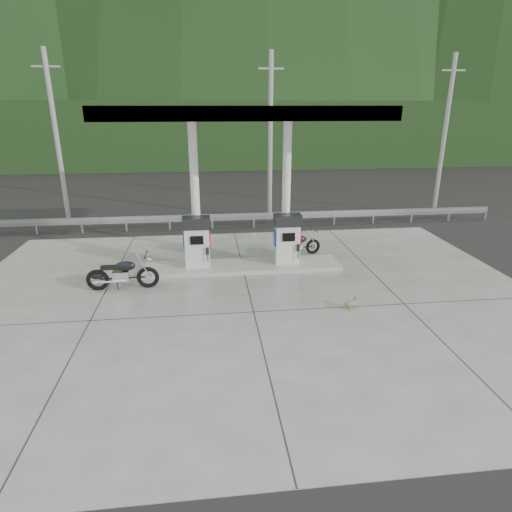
{
  "coord_description": "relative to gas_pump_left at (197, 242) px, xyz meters",
  "views": [
    {
      "loc": [
        -1.2,
        -11.88,
        5.57
      ],
      "look_at": [
        0.3,
        1.0,
        1.0
      ],
      "focal_mm": 30.0,
      "sensor_mm": 36.0,
      "label": 1
    }
  ],
  "objects": [
    {
      "name": "gas_pump_right",
      "position": [
        3.2,
        0.0,
        0.0
      ],
      "size": [
        0.95,
        0.55,
        1.8
      ],
      "primitive_type": null,
      "color": "silver",
      "rests_on": "pump_island"
    },
    {
      "name": "utility_pole_a",
      "position": [
        -6.4,
        7.0,
        2.93
      ],
      "size": [
        0.22,
        0.22,
        8.0
      ],
      "primitive_type": "cylinder",
      "color": "gray",
      "rests_on": "ground"
    },
    {
      "name": "ground",
      "position": [
        1.6,
        -2.5,
        -1.07
      ],
      "size": [
        160.0,
        160.0,
        0.0
      ],
      "primitive_type": "plane",
      "color": "black",
      "rests_on": "ground"
    },
    {
      "name": "utility_pole_b",
      "position": [
        3.6,
        7.0,
        2.93
      ],
      "size": [
        0.22,
        0.22,
        8.0
      ],
      "primitive_type": "cylinder",
      "color": "gray",
      "rests_on": "ground"
    },
    {
      "name": "gas_pump_left",
      "position": [
        0.0,
        0.0,
        0.0
      ],
      "size": [
        0.95,
        0.55,
        1.8
      ],
      "primitive_type": null,
      "color": "silver",
      "rests_on": "pump_island"
    },
    {
      "name": "pump_island",
      "position": [
        1.6,
        0.0,
        -0.98
      ],
      "size": [
        7.0,
        1.4,
        0.15
      ],
      "primitive_type": "cube",
      "color": "gray",
      "rests_on": "forecourt_apron"
    },
    {
      "name": "tree_band",
      "position": [
        1.6,
        27.5,
        1.93
      ],
      "size": [
        80.0,
        6.0,
        6.0
      ],
      "primitive_type": "cube",
      "color": "black",
      "rests_on": "ground"
    },
    {
      "name": "canopy_column_left",
      "position": [
        0.0,
        0.4,
        1.6
      ],
      "size": [
        0.3,
        0.3,
        5.0
      ],
      "primitive_type": "cylinder",
      "color": "white",
      "rests_on": "pump_island"
    },
    {
      "name": "canopy_roof",
      "position": [
        1.6,
        0.0,
        4.3
      ],
      "size": [
        8.5,
        5.0,
        0.4
      ],
      "primitive_type": "cube",
      "color": "white",
      "rests_on": "canopy_column_left"
    },
    {
      "name": "utility_pole_c",
      "position": [
        12.6,
        7.0,
        2.93
      ],
      "size": [
        0.22,
        0.22,
        8.0
      ],
      "primitive_type": "cylinder",
      "color": "gray",
      "rests_on": "ground"
    },
    {
      "name": "guardrail",
      "position": [
        1.6,
        5.5,
        -0.36
      ],
      "size": [
        26.0,
        0.16,
        1.42
      ],
      "primitive_type": null,
      "color": "#989A9F",
      "rests_on": "ground"
    },
    {
      "name": "forecourt_apron",
      "position": [
        1.6,
        -2.5,
        -1.06
      ],
      "size": [
        18.0,
        14.0,
        0.02
      ],
      "primitive_type": "cube",
      "color": "slate",
      "rests_on": "ground"
    },
    {
      "name": "road",
      "position": [
        1.6,
        9.0,
        -1.07
      ],
      "size": [
        60.0,
        7.0,
        0.01
      ],
      "primitive_type": "cube",
      "color": "black",
      "rests_on": "ground"
    },
    {
      "name": "forested_hills",
      "position": [
        1.6,
        57.5,
        -1.07
      ],
      "size": [
        100.0,
        40.0,
        140.0
      ],
      "primitive_type": null,
      "color": "black",
      "rests_on": "ground"
    },
    {
      "name": "canopy_column_right",
      "position": [
        3.2,
        0.4,
        1.6
      ],
      "size": [
        0.3,
        0.3,
        5.0
      ],
      "primitive_type": "cylinder",
      "color": "white",
      "rests_on": "pump_island"
    },
    {
      "name": "motorcycle_left",
      "position": [
        -2.36,
        -1.37,
        -0.55
      ],
      "size": [
        2.13,
        0.72,
        1.0
      ],
      "primitive_type": null,
      "rotation": [
        0.0,
        0.0,
        0.03
      ],
      "color": "black",
      "rests_on": "forecourt_apron"
    },
    {
      "name": "duck",
      "position": [
        4.4,
        -3.63,
        -0.89
      ],
      "size": [
        0.46,
        0.3,
        0.32
      ],
      "primitive_type": null,
      "rotation": [
        0.0,
        0.0,
        0.43
      ],
      "color": "brown",
      "rests_on": "forecourt_apron"
    },
    {
      "name": "motorcycle_right",
      "position": [
        3.85,
        1.13,
        -0.62
      ],
      "size": [
        1.89,
        0.99,
        0.85
      ],
      "primitive_type": null,
      "rotation": [
        0.0,
        0.0,
        0.25
      ],
      "color": "black",
      "rests_on": "forecourt_apron"
    }
  ]
}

